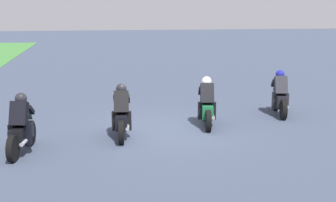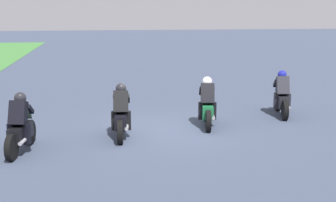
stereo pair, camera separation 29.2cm
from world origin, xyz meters
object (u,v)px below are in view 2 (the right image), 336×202
rider_lane_b (207,106)px  rider_lane_a (282,97)px  rider_lane_d (20,128)px  rider_lane_c (121,115)px

rider_lane_b → rider_lane_a: bearing=-59.9°
rider_lane_d → rider_lane_c: bearing=-58.4°
rider_lane_a → rider_lane_d: (-3.01, 7.99, 0.00)m
rider_lane_c → rider_lane_d: bearing=117.4°
rider_lane_b → rider_lane_c: bearing=117.5°
rider_lane_a → rider_lane_d: size_ratio=1.00×
rider_lane_c → rider_lane_d: size_ratio=1.00×
rider_lane_a → rider_lane_b: size_ratio=1.00×
rider_lane_b → rider_lane_d: (-1.93, 5.20, 0.00)m
rider_lane_a → rider_lane_b: (-1.08, 2.79, 0.00)m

